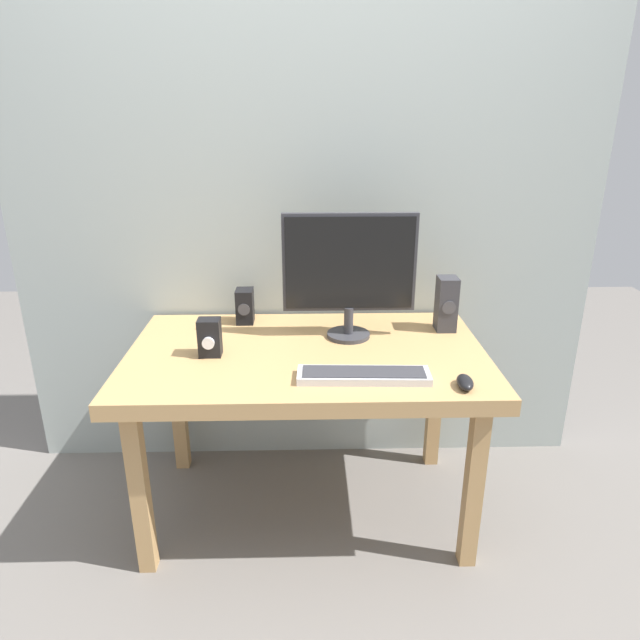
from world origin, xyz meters
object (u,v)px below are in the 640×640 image
keyboard_primary (364,375)px  speaker_left (245,306)px  mouse (465,382)px  audio_controller (210,338)px  monitor (349,270)px  desk (307,368)px  speaker_right (446,304)px

keyboard_primary → speaker_left: speaker_left is taller
mouse → speaker_left: (-0.76, 0.61, 0.05)m
keyboard_primary → mouse: (0.32, -0.07, 0.00)m
audio_controller → monitor: bearing=18.8°
mouse → audio_controller: audio_controller is taller
desk → speaker_left: (-0.25, 0.30, 0.14)m
monitor → speaker_right: 0.43m
monitor → mouse: monitor is taller
speaker_right → mouse: bearing=-95.9°
desk → mouse: size_ratio=12.98×
keyboard_primary → audio_controller: audio_controller is taller
mouse → audio_controller: 0.90m
desk → keyboard_primary: size_ratio=2.98×
keyboard_primary → monitor: bearing=93.5°
mouse → speaker_right: 0.52m
monitor → speaker_left: (-0.42, 0.16, -0.20)m
desk → speaker_left: 0.42m
keyboard_primary → audio_controller: bearing=158.8°
mouse → desk: bearing=153.6°
monitor → desk: bearing=-139.4°
speaker_right → audio_controller: size_ratio=1.58×
speaker_right → speaker_left: size_ratio=1.53×
keyboard_primary → mouse: size_ratio=4.35×
monitor → keyboard_primary: monitor is taller
speaker_right → speaker_left: bearing=172.7°
monitor → speaker_right: bearing=8.4°
keyboard_primary → speaker_right: bearing=49.9°
keyboard_primary → desk: bearing=127.9°
audio_controller → speaker_left: bearing=74.5°
monitor → speaker_right: (0.39, 0.06, -0.16)m
audio_controller → keyboard_primary: bearing=-21.2°
desk → speaker_right: (0.56, 0.20, 0.18)m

